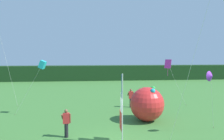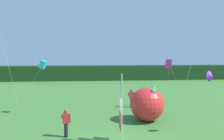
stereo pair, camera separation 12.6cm
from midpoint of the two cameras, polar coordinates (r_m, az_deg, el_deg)
name	(u,v)px [view 2 (the right image)]	position (r m, az deg, el deg)	size (l,w,h in m)	color
distant_treeline	(97,73)	(40.31, -3.71, -0.73)	(80.00, 2.40, 2.62)	#193819
banner_flag	(121,110)	(12.10, 2.59, -10.21)	(0.06, 1.03, 3.82)	#B7B7BC
person_mid_field	(158,102)	(19.01, 11.82, -7.92)	(0.55, 0.48, 1.62)	#2D334C
person_far_left	(131,98)	(20.35, 5.08, -6.96)	(0.55, 0.48, 1.66)	black
person_far_right	(66,122)	(13.56, -11.32, -12.86)	(0.55, 0.48, 1.65)	black
inflatable_balloon	(147,104)	(16.44, 9.13, -8.52)	(2.44, 2.44, 2.48)	red
kite_magenta_diamond_0	(169,66)	(20.71, 14.45, 1.04)	(2.31, 0.78, 4.30)	brown
kite_purple_delta_2	(211,77)	(14.23, 24.01, -1.52)	(1.34, 1.54, 3.84)	brown
kite_cyan_box_3	(43,65)	(18.25, -16.97, 1.27)	(2.60, 0.53, 4.33)	brown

